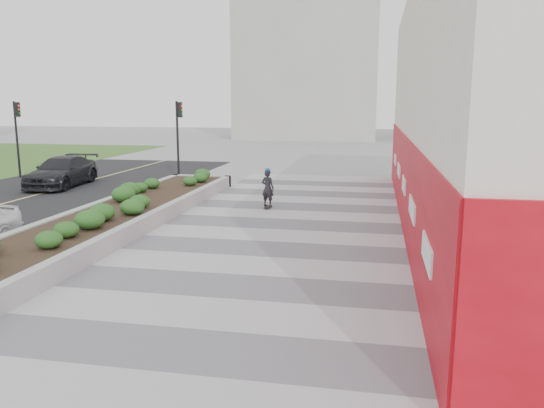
{
  "coord_description": "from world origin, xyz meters",
  "views": [
    {
      "loc": [
        2.99,
        -9.23,
        4.05
      ],
      "look_at": [
        0.02,
        6.07,
        1.1
      ],
      "focal_mm": 35.0,
      "sensor_mm": 36.0,
      "label": 1
    }
  ],
  "objects_px": {
    "skateboarder": "(268,188)",
    "car_dark": "(62,172)",
    "traffic_signal_far": "(17,128)",
    "planter": "(117,213)",
    "traffic_signal_near": "(179,129)"
  },
  "relations": [
    {
      "from": "planter",
      "to": "skateboarder",
      "type": "height_order",
      "value": "skateboarder"
    },
    {
      "from": "skateboarder",
      "to": "planter",
      "type": "bearing_deg",
      "value": -139.73
    },
    {
      "from": "traffic_signal_far",
      "to": "skateboarder",
      "type": "distance_m",
      "value": 16.64
    },
    {
      "from": "skateboarder",
      "to": "car_dark",
      "type": "height_order",
      "value": "skateboarder"
    },
    {
      "from": "traffic_signal_near",
      "to": "traffic_signal_far",
      "type": "relative_size",
      "value": 1.0
    },
    {
      "from": "traffic_signal_far",
      "to": "car_dark",
      "type": "distance_m",
      "value": 5.23
    },
    {
      "from": "planter",
      "to": "car_dark",
      "type": "bearing_deg",
      "value": 132.18
    },
    {
      "from": "traffic_signal_near",
      "to": "skateboarder",
      "type": "bearing_deg",
      "value": -47.21
    },
    {
      "from": "planter",
      "to": "traffic_signal_far",
      "type": "xyz_separation_m",
      "value": [
        -10.93,
        10.0,
        2.34
      ]
    },
    {
      "from": "traffic_signal_near",
      "to": "skateboarder",
      "type": "relative_size",
      "value": 2.62
    },
    {
      "from": "traffic_signal_near",
      "to": "skateboarder",
      "type": "xyz_separation_m",
      "value": [
        6.14,
        -6.64,
        -1.95
      ]
    },
    {
      "from": "planter",
      "to": "car_dark",
      "type": "xyz_separation_m",
      "value": [
        -6.8,
        7.51,
        0.31
      ]
    },
    {
      "from": "planter",
      "to": "traffic_signal_near",
      "type": "height_order",
      "value": "traffic_signal_near"
    },
    {
      "from": "traffic_signal_far",
      "to": "planter",
      "type": "bearing_deg",
      "value": -42.46
    },
    {
      "from": "traffic_signal_near",
      "to": "traffic_signal_far",
      "type": "xyz_separation_m",
      "value": [
        -9.2,
        -0.5,
        0.0
      ]
    }
  ]
}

